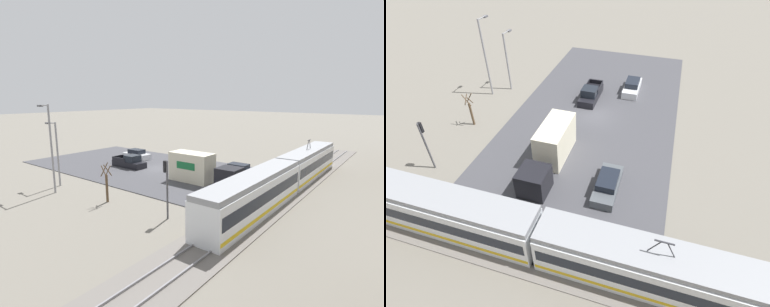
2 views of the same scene
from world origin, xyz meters
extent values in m
plane|color=slate|center=(0.00, 0.00, 0.00)|extent=(320.00, 320.00, 0.00)
cube|color=#424247|center=(0.00, 0.00, 0.04)|extent=(17.95, 38.51, 0.08)
cube|color=slate|center=(0.00, 18.11, 0.04)|extent=(62.65, 4.40, 0.08)
cube|color=gray|center=(0.00, 17.39, 0.15)|extent=(61.40, 0.10, 0.14)
cube|color=gray|center=(0.00, 18.83, 0.15)|extent=(61.40, 0.10, 0.14)
cube|color=white|center=(-8.51, 18.11, 1.59)|extent=(15.04, 2.72, 3.02)
cube|color=black|center=(-8.51, 18.11, 1.95)|extent=(14.59, 2.75, 1.01)
cube|color=gold|center=(-8.51, 18.11, 0.65)|extent=(14.89, 2.76, 0.29)
cube|color=gray|center=(-8.51, 18.11, 3.31)|extent=(15.04, 2.50, 0.43)
cube|color=white|center=(6.88, 18.11, 1.59)|extent=(15.04, 2.72, 3.02)
cube|color=black|center=(6.88, 18.11, 1.95)|extent=(14.59, 2.75, 1.01)
cube|color=gold|center=(6.88, 18.11, 0.65)|extent=(14.89, 2.76, 0.29)
cube|color=gray|center=(6.88, 18.11, 3.31)|extent=(15.04, 2.50, 0.43)
cylinder|color=#2D2D33|center=(-8.96, 18.11, 4.08)|extent=(0.66, 0.07, 1.15)
cylinder|color=#2D2D33|center=(-8.06, 18.11, 4.08)|extent=(0.66, 0.07, 1.15)
cube|color=#2D2D33|center=(-8.51, 18.11, 4.63)|extent=(1.10, 0.08, 0.06)
cube|color=black|center=(1.83, 12.90, 1.23)|extent=(2.40, 2.45, 2.29)
cube|color=beige|center=(1.83, 7.85, 1.77)|extent=(2.40, 5.21, 3.37)
cube|color=#196B38|center=(3.03, 7.85, 2.10)|extent=(0.02, 2.60, 0.84)
cube|color=black|center=(1.48, -3.54, 0.50)|extent=(1.92, 5.21, 0.84)
cube|color=black|center=(1.48, -2.81, 1.38)|extent=(1.77, 1.77, 0.91)
cube|color=black|center=(2.36, -4.63, 1.17)|extent=(0.12, 2.61, 0.49)
cube|color=black|center=(0.59, -4.63, 1.17)|extent=(0.12, 2.61, 0.49)
cube|color=black|center=(1.48, -6.04, 1.17)|extent=(1.77, 0.21, 0.49)
cube|color=red|center=(2.23, -6.12, 0.76)|extent=(0.14, 0.04, 0.18)
cube|color=#4C5156|center=(-3.93, 10.95, 0.49)|extent=(1.87, 4.75, 0.82)
cube|color=black|center=(-3.93, 10.95, 1.20)|extent=(1.60, 2.47, 0.60)
cube|color=silver|center=(-3.07, -6.89, 0.52)|extent=(1.86, 4.78, 0.88)
cube|color=black|center=(-3.07, -6.89, 1.29)|extent=(1.60, 2.49, 0.65)
cylinder|color=#47474C|center=(11.86, 12.91, 2.43)|extent=(0.16, 0.16, 4.86)
cube|color=black|center=(11.86, 12.73, 4.39)|extent=(0.28, 0.22, 0.95)
sphere|color=red|center=(11.86, 12.61, 4.71)|extent=(0.18, 0.18, 0.18)
sphere|color=#3C2C06|center=(11.86, 12.61, 4.39)|extent=(0.18, 0.18, 0.18)
sphere|color=black|center=(11.86, 12.61, 4.07)|extent=(0.18, 0.18, 0.18)
cylinder|color=brown|center=(12.29, 5.66, 1.32)|extent=(0.24, 0.24, 2.64)
cylinder|color=brown|center=(12.54, 5.66, 3.06)|extent=(0.09, 0.76, 1.03)
cylinder|color=brown|center=(12.29, 5.91, 3.15)|extent=(0.91, 0.09, 1.24)
cylinder|color=brown|center=(12.04, 5.66, 3.06)|extent=(0.09, 0.76, 1.03)
cylinder|color=brown|center=(12.29, 5.41, 3.15)|extent=(0.91, 0.09, 1.24)
cylinder|color=gray|center=(13.79, -1.02, 4.57)|extent=(0.20, 0.20, 9.13)
cylinder|color=gray|center=(13.79, -1.82, 9.01)|extent=(0.12, 1.60, 0.12)
cube|color=#515156|center=(13.79, -2.57, 8.95)|extent=(0.36, 0.60, 0.18)
cylinder|color=gray|center=(12.15, -2.97, 3.57)|extent=(0.20, 0.20, 7.15)
cylinder|color=gray|center=(12.15, -3.77, 7.03)|extent=(0.12, 1.60, 0.12)
cube|color=#515156|center=(12.15, -4.52, 6.97)|extent=(0.36, 0.60, 0.18)
camera|label=1|loc=(29.18, 28.41, 9.88)|focal=28.00mm
camera|label=2|loc=(-6.78, 28.41, 18.76)|focal=28.00mm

